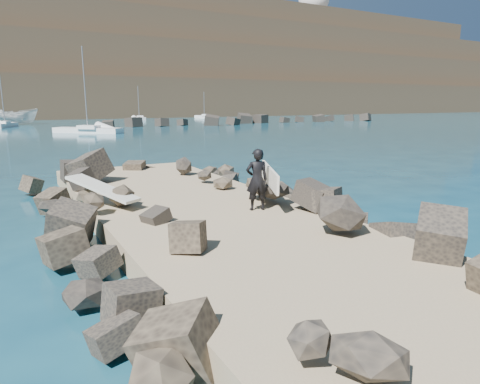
% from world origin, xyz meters
% --- Properties ---
extents(ground, '(800.00, 800.00, 0.00)m').
position_xyz_m(ground, '(0.00, 0.00, 0.00)').
color(ground, '#0F384C').
rests_on(ground, ground).
extents(jetty, '(6.00, 26.00, 0.60)m').
position_xyz_m(jetty, '(0.00, -2.00, 0.30)').
color(jetty, '#8C7759').
rests_on(jetty, ground).
extents(riprap_left, '(2.60, 22.00, 1.00)m').
position_xyz_m(riprap_left, '(-2.90, -1.50, 0.50)').
color(riprap_left, black).
rests_on(riprap_left, ground).
extents(riprap_right, '(2.60, 22.00, 1.00)m').
position_xyz_m(riprap_right, '(2.90, -1.50, 0.50)').
color(riprap_right, black).
rests_on(riprap_right, ground).
extents(breakwater_secondary, '(52.00, 4.00, 1.20)m').
position_xyz_m(breakwater_secondary, '(35.00, 55.00, 0.60)').
color(breakwater_secondary, black).
rests_on(breakwater_secondary, ground).
extents(headland, '(360.00, 140.00, 32.00)m').
position_xyz_m(headland, '(10.00, 160.00, 16.00)').
color(headland, '#2D4919').
rests_on(headland, ground).
extents(surfboard_resting, '(1.87, 2.50, 0.08)m').
position_xyz_m(surfboard_resting, '(-2.57, 2.91, 1.04)').
color(surfboard_resting, beige).
rests_on(surfboard_resting, riprap_left).
extents(boat_imported, '(7.32, 4.09, 2.67)m').
position_xyz_m(boat_imported, '(-2.36, 72.85, 1.33)').
color(boat_imported, silver).
rests_on(boat_imported, ground).
extents(surfer_with_board, '(1.27, 2.10, 1.80)m').
position_xyz_m(surfer_with_board, '(1.34, 0.28, 1.51)').
color(surfer_with_board, black).
rests_on(surfer_with_board, jetty).
extents(radome, '(12.78, 12.78, 20.23)m').
position_xyz_m(radome, '(115.42, 142.12, 43.76)').
color(radome, white).
rests_on(radome, headland).
extents(sailboat_b, '(3.74, 6.42, 7.76)m').
position_xyz_m(sailboat_b, '(-4.30, 63.68, 0.35)').
color(sailboat_b, white).
rests_on(sailboat_b, ground).
extents(sailboat_c, '(7.62, 7.45, 10.36)m').
position_xyz_m(sailboat_c, '(4.37, 45.11, 0.35)').
color(sailboat_c, white).
rests_on(sailboat_c, ground).
extents(sailboat_d, '(1.45, 5.89, 7.20)m').
position_xyz_m(sailboat_d, '(21.13, 80.78, 0.35)').
color(sailboat_d, white).
rests_on(sailboat_d, ground).
extents(sailboat_f, '(3.46, 4.90, 6.27)m').
position_xyz_m(sailboat_f, '(37.87, 84.24, 0.35)').
color(sailboat_f, white).
rests_on(sailboat_f, ground).
extents(headland_buildings, '(137.50, 30.50, 5.00)m').
position_xyz_m(headland_buildings, '(16.81, 152.19, 33.97)').
color(headland_buildings, white).
rests_on(headland_buildings, headland).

